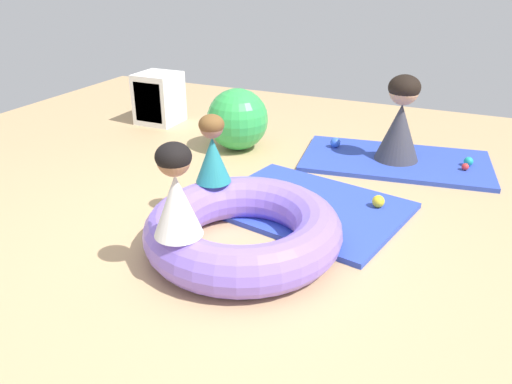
% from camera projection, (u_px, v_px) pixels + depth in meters
% --- Properties ---
extents(ground_plane, '(8.00, 8.00, 0.00)m').
position_uv_depth(ground_plane, '(234.00, 249.00, 3.31)').
color(ground_plane, tan).
extents(gym_mat_near_left, '(1.55, 1.30, 0.04)m').
position_uv_depth(gym_mat_near_left, '(308.00, 207.00, 3.83)').
color(gym_mat_near_left, '#2D47B7').
rests_on(gym_mat_near_left, ground).
extents(gym_mat_center_rear, '(1.79, 1.15, 0.04)m').
position_uv_depth(gym_mat_center_rear, '(395.00, 161.00, 4.68)').
color(gym_mat_center_rear, '#2D47B7').
rests_on(gym_mat_center_rear, ground).
extents(inflatable_cushion, '(1.26, 1.26, 0.30)m').
position_uv_depth(inflatable_cushion, '(243.00, 230.00, 3.24)').
color(inflatable_cushion, '#8466E0').
rests_on(inflatable_cushion, ground).
extents(child_in_teal, '(0.30, 0.30, 0.48)m').
position_uv_depth(child_in_teal, '(212.00, 150.00, 3.46)').
color(child_in_teal, teal).
rests_on(child_in_teal, inflatable_cushion).
extents(child_in_white, '(0.39, 0.39, 0.55)m').
position_uv_depth(child_in_white, '(176.00, 191.00, 2.77)').
color(child_in_white, white).
rests_on(child_in_white, inflatable_cushion).
extents(adult_seated, '(0.55, 0.55, 0.77)m').
position_uv_depth(adult_seated, '(401.00, 119.00, 4.52)').
color(adult_seated, '#383842').
rests_on(adult_seated, gym_mat_center_rear).
extents(play_ball_yellow, '(0.09, 0.09, 0.09)m').
position_uv_depth(play_ball_yellow, '(378.00, 201.00, 3.76)').
color(play_ball_yellow, yellow).
rests_on(play_ball_yellow, gym_mat_near_left).
extents(play_ball_green, '(0.09, 0.09, 0.09)m').
position_uv_depth(play_ball_green, '(242.00, 200.00, 3.79)').
color(play_ball_green, green).
rests_on(play_ball_green, gym_mat_near_left).
extents(play_ball_teal, '(0.08, 0.08, 0.08)m').
position_uv_depth(play_ball_teal, '(468.00, 161.00, 4.51)').
color(play_ball_teal, teal).
rests_on(play_ball_teal, gym_mat_center_rear).
extents(play_ball_orange, '(0.06, 0.06, 0.06)m').
position_uv_depth(play_ball_orange, '(295.00, 227.00, 3.44)').
color(play_ball_orange, orange).
rests_on(play_ball_orange, gym_mat_near_left).
extents(play_ball_red, '(0.06, 0.06, 0.06)m').
position_uv_depth(play_ball_red, '(465.00, 167.00, 4.42)').
color(play_ball_red, red).
rests_on(play_ball_red, gym_mat_center_rear).
extents(play_ball_blue, '(0.10, 0.10, 0.10)m').
position_uv_depth(play_ball_blue, '(335.00, 142.00, 4.94)').
color(play_ball_blue, blue).
rests_on(play_ball_blue, gym_mat_center_rear).
extents(exercise_ball_large, '(0.60, 0.60, 0.60)m').
position_uv_depth(exercise_ball_large, '(238.00, 119.00, 4.92)').
color(exercise_ball_large, green).
rests_on(exercise_ball_large, ground).
extents(storage_cube, '(0.44, 0.44, 0.56)m').
position_uv_depth(storage_cube, '(158.00, 99.00, 5.71)').
color(storage_cube, white).
rests_on(storage_cube, ground).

